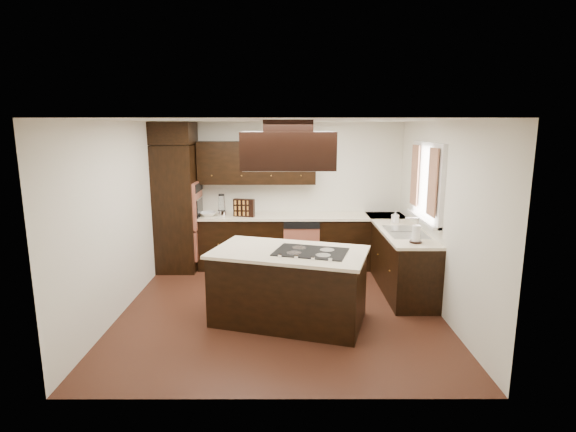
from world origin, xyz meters
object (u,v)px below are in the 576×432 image
object	(u,v)px
oven_column	(177,208)
island	(289,287)
range_hood	(288,150)
spice_rack	(244,208)

from	to	relation	value
oven_column	island	bearing A→B (deg)	-48.32
island	range_hood	size ratio (longest dim) A/B	1.73
oven_column	island	size ratio (longest dim) A/B	1.17
spice_rack	range_hood	bearing A→B (deg)	-55.64
island	oven_column	bearing A→B (deg)	148.12
oven_column	spice_rack	bearing A→B (deg)	-0.68
oven_column	spice_rack	world-z (taller)	oven_column
oven_column	range_hood	bearing A→B (deg)	-50.26
island	spice_rack	distance (m)	2.32
oven_column	range_hood	world-z (taller)	range_hood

